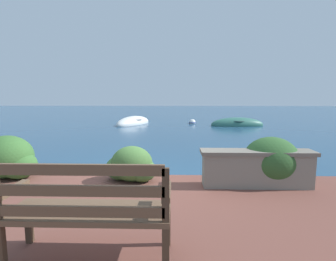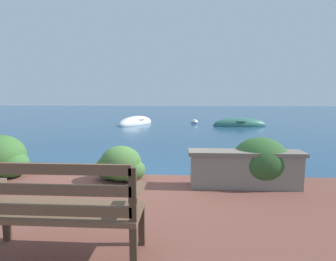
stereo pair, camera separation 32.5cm
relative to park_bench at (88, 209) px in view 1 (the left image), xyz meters
The scene contains 9 objects.
ground_plane 2.68m from the park_bench, 86.36° to the left, with size 80.00×80.00×0.00m.
park_bench is the anchor object (origin of this frame).
stone_wall 2.90m from the park_bench, 43.92° to the left, with size 1.81×0.39×0.59m.
hedge_clump_far_left 3.25m from the park_bench, 134.04° to the left, with size 1.13×0.81×0.77m.
hedge_clump_left 2.23m from the park_bench, 89.93° to the left, with size 0.90×0.65×0.61m.
hedge_clump_centre 3.21m from the park_bench, 42.77° to the left, with size 1.16×0.83×0.79m.
rowboat_nearest 13.38m from the park_bench, 71.46° to the left, with size 3.00×1.07×0.84m.
rowboat_mid 13.50m from the park_bench, 97.54° to the left, with size 2.22×3.20×0.86m.
mooring_buoy 13.94m from the park_bench, 82.63° to the left, with size 0.45×0.45×0.41m.
Camera 1 is at (0.61, -4.74, 1.68)m, focal length 28.00 mm.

